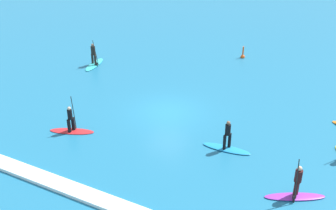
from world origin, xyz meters
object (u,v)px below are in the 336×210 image
object	(u,v)px
surfer_on_red_board	(71,125)
marker_buoy	(243,56)
surfer_on_purple_board	(296,189)
surfer_on_teal_board	(94,60)
surfer_on_blue_board	(227,143)

from	to	relation	value
surfer_on_red_board	marker_buoy	world-z (taller)	surfer_on_red_board
surfer_on_purple_board	surfer_on_teal_board	bearing A→B (deg)	-54.74
surfer_on_blue_board	surfer_on_red_board	world-z (taller)	surfer_on_red_board
surfer_on_blue_board	marker_buoy	world-z (taller)	surfer_on_blue_board
surfer_on_purple_board	marker_buoy	size ratio (longest dim) A/B	2.59
surfer_on_purple_board	marker_buoy	distance (m)	17.97
surfer_on_purple_board	surfer_on_teal_board	size ratio (longest dim) A/B	0.95
surfer_on_teal_board	marker_buoy	bearing A→B (deg)	113.88
surfer_on_teal_board	surfer_on_red_board	bearing A→B (deg)	17.98
surfer_on_teal_board	marker_buoy	distance (m)	12.44
surfer_on_blue_board	marker_buoy	xyz separation A→B (m)	(-3.73, 13.79, -0.22)
surfer_on_blue_board	surfer_on_purple_board	size ratio (longest dim) A/B	0.98
surfer_on_purple_board	surfer_on_teal_board	distance (m)	20.20
surfer_on_red_board	surfer_on_purple_board	size ratio (longest dim) A/B	0.98
surfer_on_red_board	surfer_on_teal_board	bearing A→B (deg)	97.25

